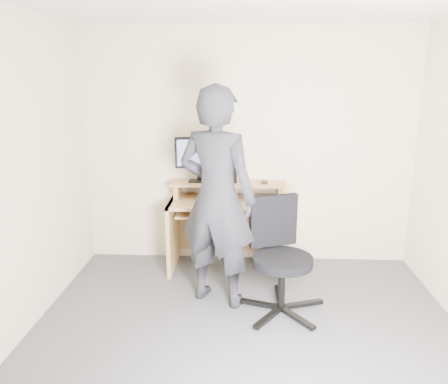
# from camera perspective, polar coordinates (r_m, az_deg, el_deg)

# --- Properties ---
(ground) EXTENTS (3.50, 3.50, 0.00)m
(ground) POSITION_cam_1_polar(r_m,az_deg,el_deg) (3.48, 2.86, -20.01)
(ground) COLOR #55555A
(ground) RESTS_ON ground
(back_wall) EXTENTS (3.50, 0.02, 2.50)m
(back_wall) POSITION_cam_1_polar(r_m,az_deg,el_deg) (4.66, 3.13, 5.75)
(back_wall) COLOR beige
(back_wall) RESTS_ON ground
(desk) EXTENTS (1.20, 0.60, 0.91)m
(desk) POSITION_cam_1_polar(r_m,az_deg,el_deg) (4.62, 0.52, -3.30)
(desk) COLOR tan
(desk) RESTS_ON ground
(monitor) EXTENTS (0.50, 0.16, 0.48)m
(monitor) POSITION_cam_1_polar(r_m,az_deg,el_deg) (4.56, -3.27, 4.86)
(monitor) COLOR black
(monitor) RESTS_ON desk
(external_drive) EXTENTS (0.11, 0.15, 0.20)m
(external_drive) POSITION_cam_1_polar(r_m,az_deg,el_deg) (4.57, 1.06, 2.51)
(external_drive) COLOR black
(external_drive) RESTS_ON desk
(travel_mug) EXTENTS (0.11, 0.11, 0.19)m
(travel_mug) POSITION_cam_1_polar(r_m,az_deg,el_deg) (4.55, 0.34, 2.40)
(travel_mug) COLOR silver
(travel_mug) RESTS_ON desk
(smartphone) EXTENTS (0.07, 0.13, 0.01)m
(smartphone) POSITION_cam_1_polar(r_m,az_deg,el_deg) (4.58, 5.27, 1.27)
(smartphone) COLOR black
(smartphone) RESTS_ON desk
(charger) EXTENTS (0.05, 0.04, 0.03)m
(charger) POSITION_cam_1_polar(r_m,az_deg,el_deg) (4.51, -2.03, 1.28)
(charger) COLOR black
(charger) RESTS_ON desk
(headphones) EXTENTS (0.16, 0.16, 0.06)m
(headphones) POSITION_cam_1_polar(r_m,az_deg,el_deg) (4.64, -1.49, 1.55)
(headphones) COLOR silver
(headphones) RESTS_ON desk
(keyboard) EXTENTS (0.49, 0.27, 0.03)m
(keyboard) POSITION_cam_1_polar(r_m,az_deg,el_deg) (4.42, 0.64, -2.53)
(keyboard) COLOR black
(keyboard) RESTS_ON desk
(mouse) EXTENTS (0.10, 0.07, 0.04)m
(mouse) POSITION_cam_1_polar(r_m,az_deg,el_deg) (4.38, 5.86, -1.35)
(mouse) COLOR black
(mouse) RESTS_ON desk
(office_chair) EXTENTS (0.77, 0.74, 0.97)m
(office_chair) POSITION_cam_1_polar(r_m,az_deg,el_deg) (3.81, 7.22, -7.76)
(office_chair) COLOR black
(office_chair) RESTS_ON ground
(person) EXTENTS (0.83, 0.69, 1.94)m
(person) POSITION_cam_1_polar(r_m,az_deg,el_deg) (3.78, -0.94, -0.81)
(person) COLOR black
(person) RESTS_ON ground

